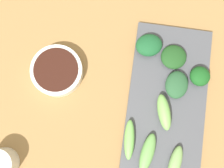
# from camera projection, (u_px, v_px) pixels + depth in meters

# --- Properties ---
(tabletop) EXTENTS (2.10, 2.10, 0.02)m
(tabletop) POSITION_uv_depth(u_px,v_px,m) (112.00, 85.00, 0.69)
(tabletop) COLOR #9B7344
(tabletop) RESTS_ON ground
(sauce_bowl) EXTENTS (0.12, 0.12, 0.03)m
(sauce_bowl) POSITION_uv_depth(u_px,v_px,m) (57.00, 71.00, 0.66)
(sauce_bowl) COLOR white
(sauce_bowl) RESTS_ON tabletop
(serving_plate) EXTENTS (0.18, 0.35, 0.01)m
(serving_plate) POSITION_uv_depth(u_px,v_px,m) (167.00, 100.00, 0.66)
(serving_plate) COLOR #4A4C53
(serving_plate) RESTS_ON tabletop
(broccoli_stalk_0) EXTENTS (0.03, 0.09, 0.02)m
(broccoli_stalk_0) POSITION_uv_depth(u_px,v_px,m) (129.00, 140.00, 0.63)
(broccoli_stalk_0) COLOR #70B555
(broccoli_stalk_0) RESTS_ON serving_plate
(broccoli_leafy_1) EXTENTS (0.08, 0.07, 0.03)m
(broccoli_leafy_1) POSITION_uv_depth(u_px,v_px,m) (149.00, 45.00, 0.66)
(broccoli_leafy_1) COLOR #1A542B
(broccoli_leafy_1) RESTS_ON serving_plate
(broccoli_stalk_2) EXTENTS (0.04, 0.08, 0.02)m
(broccoli_stalk_2) POSITION_uv_depth(u_px,v_px,m) (175.00, 163.00, 0.63)
(broccoli_stalk_2) COLOR #79A55B
(broccoli_stalk_2) RESTS_ON serving_plate
(broccoli_leafy_3) EXTENTS (0.06, 0.07, 0.02)m
(broccoli_leafy_3) POSITION_uv_depth(u_px,v_px,m) (177.00, 85.00, 0.65)
(broccoli_leafy_3) COLOR #285531
(broccoli_leafy_3) RESTS_ON serving_plate
(broccoli_stalk_4) EXTENTS (0.04, 0.09, 0.02)m
(broccoli_stalk_4) POSITION_uv_depth(u_px,v_px,m) (147.00, 153.00, 0.63)
(broccoli_stalk_4) COLOR #67A050
(broccoli_stalk_4) RESTS_ON serving_plate
(broccoli_leafy_5) EXTENTS (0.07, 0.07, 0.02)m
(broccoli_leafy_5) POSITION_uv_depth(u_px,v_px,m) (174.00, 57.00, 0.66)
(broccoli_leafy_5) COLOR #1E491D
(broccoli_leafy_5) RESTS_ON serving_plate
(broccoli_leafy_6) EXTENTS (0.05, 0.05, 0.03)m
(broccoli_leafy_6) POSITION_uv_depth(u_px,v_px,m) (200.00, 76.00, 0.65)
(broccoli_leafy_6) COLOR #19541D
(broccoli_leafy_6) RESTS_ON serving_plate
(broccoli_stalk_7) EXTENTS (0.05, 0.09, 0.03)m
(broccoli_stalk_7) POSITION_uv_depth(u_px,v_px,m) (164.00, 112.00, 0.64)
(broccoli_stalk_7) COLOR #78B758
(broccoli_stalk_7) RESTS_ON serving_plate
(tea_cup) EXTENTS (0.07, 0.07, 0.05)m
(tea_cup) POSITION_uv_depth(u_px,v_px,m) (0.00, 164.00, 0.62)
(tea_cup) COLOR silver
(tea_cup) RESTS_ON tabletop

